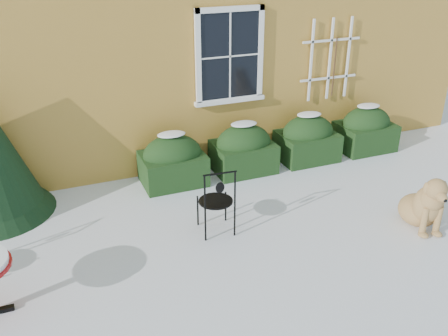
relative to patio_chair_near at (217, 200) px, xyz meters
name	(u,v)px	position (x,y,z in m)	size (l,w,h in m)	color
ground	(253,261)	(0.18, -0.83, -0.51)	(80.00, 80.00, 0.00)	white
hedge_row	(276,144)	(1.83, 1.72, -0.11)	(4.95, 0.80, 0.91)	black
patio_chair_near	(217,200)	(0.00, 0.00, 0.00)	(0.49, 0.49, 1.02)	black
dog	(425,205)	(2.79, -1.00, -0.15)	(0.69, 0.94, 0.89)	tan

